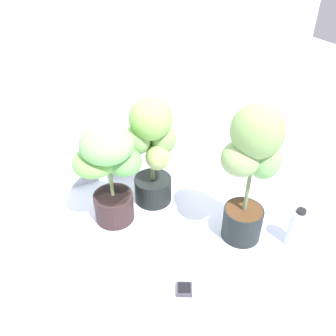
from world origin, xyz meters
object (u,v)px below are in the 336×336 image
Objects in this scene: potted_plant_back_center at (152,147)px; nutrient_bottle at (297,228)px; potted_plant_front_right at (251,166)px; hygrometer_box at (184,289)px; potted_plant_back_left at (109,167)px.

potted_plant_back_center is 2.90× the size of nutrient_bottle.
potted_plant_back_center is at bearing 127.00° from nutrient_bottle.
potted_plant_front_right reaches higher than hygrometer_box.
potted_plant_front_right is 0.63m from potted_plant_back_center.
potted_plant_back_center reaches higher than potted_plant_back_left.
hygrometer_box is (-0.49, -0.18, -0.49)m from potted_plant_front_right.
potted_plant_front_right is at bearing -39.12° from potted_plant_back_left.
potted_plant_back_center reaches higher than nutrient_bottle.
potted_plant_back_left is at bearing -171.45° from potted_plant_back_center.
hygrometer_box is at bearing 179.13° from nutrient_bottle.
potted_plant_front_right is at bearing -130.51° from hygrometer_box.
potted_plant_back_center is 6.77× the size of hygrometer_box.
potted_plant_back_left is 0.30m from potted_plant_back_center.
potted_plant_back_left is 0.79m from hygrometer_box.
potted_plant_front_right is (0.61, -0.50, 0.11)m from potted_plant_back_left.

